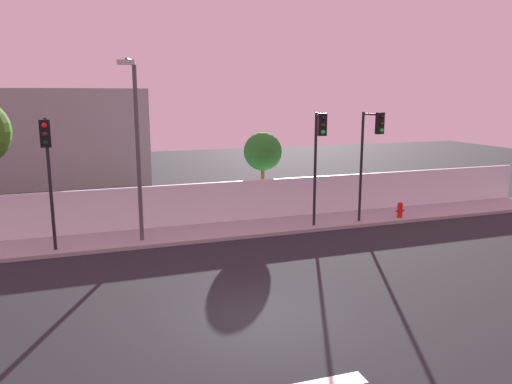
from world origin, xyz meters
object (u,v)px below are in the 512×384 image
traffic_light_left (47,157)px  street_lamp_curbside (136,138)px  fire_hydrant (400,209)px  traffic_light_right (371,144)px  traffic_light_center (319,146)px  roadside_tree_midleft (263,152)px

traffic_light_left → street_lamp_curbside: size_ratio=0.70×
street_lamp_curbside → fire_hydrant: street_lamp_curbside is taller
traffic_light_left → fire_hydrant: (14.86, 0.67, -3.12)m
traffic_light_right → fire_hydrant: traffic_light_right is taller
traffic_light_left → traffic_light_center: size_ratio=0.99×
fire_hydrant → traffic_light_center: bearing=-174.5°
traffic_light_right → roadside_tree_midleft: bearing=132.2°
traffic_light_right → street_lamp_curbside: street_lamp_curbside is taller
traffic_light_right → fire_hydrant: bearing=13.4°
traffic_light_right → street_lamp_curbside: 9.80m
traffic_light_center → traffic_light_right: size_ratio=1.00×
traffic_light_left → fire_hydrant: traffic_light_left is taller
fire_hydrant → roadside_tree_midleft: bearing=148.4°
roadside_tree_midleft → fire_hydrant: bearing=-31.6°
street_lamp_curbside → fire_hydrant: 12.33m
traffic_light_left → traffic_light_right: 12.84m
traffic_light_left → roadside_tree_midleft: size_ratio=1.20×
street_lamp_curbside → fire_hydrant: (11.79, -0.07, -3.61)m
traffic_light_right → traffic_light_left: bearing=-179.2°
traffic_light_center → traffic_light_right: bearing=-1.2°
street_lamp_curbside → roadside_tree_midleft: (6.24, 3.33, -1.10)m
street_lamp_curbside → roadside_tree_midleft: size_ratio=1.71×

